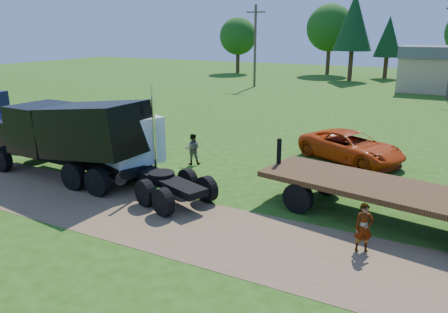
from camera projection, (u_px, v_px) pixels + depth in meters
The scene contains 9 objects.
ground at pixel (207, 231), 14.44m from camera, with size 140.00×140.00×0.00m, color #284910.
dirt_track at pixel (207, 231), 14.44m from camera, with size 120.00×4.20×0.01m, color brown.
white_semi_tractor at pixel (132, 150), 18.56m from camera, with size 7.17×4.49×4.28m.
black_dump_truck at pixel (70, 134), 19.14m from camera, with size 8.45×2.86×3.64m.
orange_pickup at pixel (351, 147), 21.86m from camera, with size 2.49×5.39×1.50m, color #C83A09.
flatbed_trailer at pixel (388, 195), 14.87m from camera, with size 9.28×4.21×2.29m.
spectator_a at pixel (364, 228), 12.91m from camera, with size 0.56×0.37×1.53m, color #999999.
spectator_b at pixel (193, 149), 21.35m from camera, with size 0.74×0.58×1.53m, color #999999.
tan_shed at pixel (431, 68), 45.85m from camera, with size 6.20×5.40×4.70m.
Camera 1 is at (6.67, -11.36, 6.43)m, focal length 35.00 mm.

